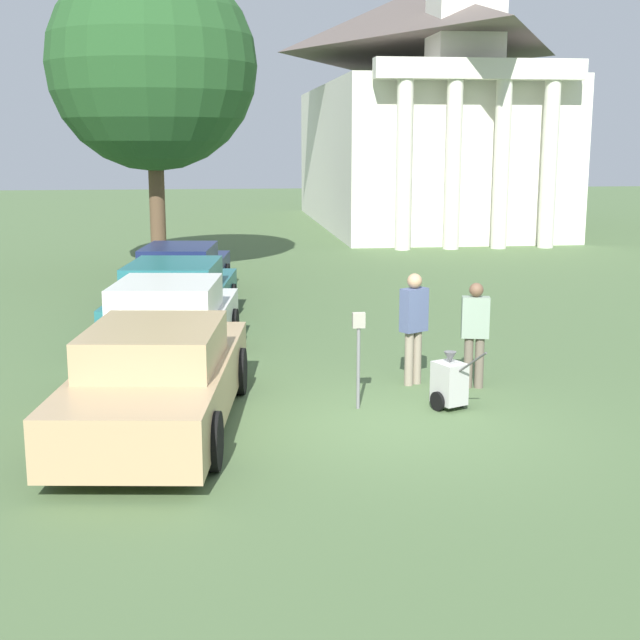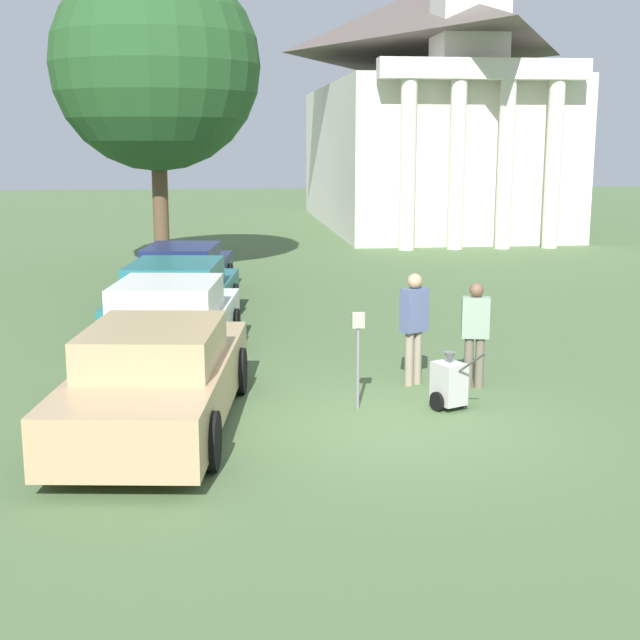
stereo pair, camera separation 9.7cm
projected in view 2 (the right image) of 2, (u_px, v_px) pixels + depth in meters
ground_plane at (390, 424)px, 12.15m from camera, size 120.00×120.00×0.00m
parked_car_tan at (157, 379)px, 11.88m from camera, size 2.53×5.37×1.44m
parked_car_white at (170, 327)px, 15.07m from camera, size 2.47×4.88×1.50m
parked_car_teal at (177, 299)px, 17.88m from camera, size 2.59×5.45×1.43m
parked_car_navy at (183, 275)px, 21.14m from camera, size 2.44×5.35×1.38m
parking_meter at (358, 342)px, 12.66m from camera, size 0.18×0.09×1.41m
person_worker at (414, 322)px, 13.92m from camera, size 0.47×0.40×1.78m
person_supervisor at (475, 329)px, 13.74m from camera, size 0.46×0.31×1.66m
equipment_cart at (449, 383)px, 12.76m from camera, size 0.60×0.98×1.00m
church at (425, 100)px, 39.21m from camera, size 8.90×18.64×21.63m
shade_tree at (156, 66)px, 24.44m from camera, size 5.76×5.76×8.71m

